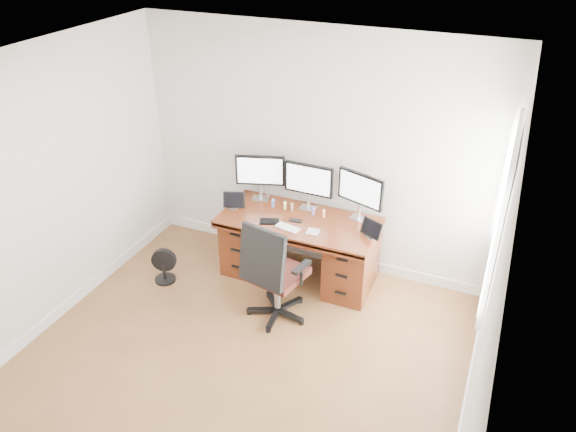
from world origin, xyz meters
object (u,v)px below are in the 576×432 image
at_px(desk, 300,245).
at_px(monitor_center, 309,181).
at_px(office_chair, 274,287).
at_px(keyboard, 287,228).
at_px(floor_fan, 164,266).

distance_m(desk, monitor_center, 0.72).
xyz_separation_m(office_chair, monitor_center, (-0.04, 1.01, 0.72)).
bearing_deg(keyboard, desk, 92.25).
height_order(desk, floor_fan, desk).
bearing_deg(monitor_center, floor_fan, -144.07).
relative_size(office_chair, floor_fan, 2.78).
distance_m(monitor_center, keyboard, 0.59).
bearing_deg(office_chair, monitor_center, 103.83).
height_order(floor_fan, monitor_center, monitor_center).
relative_size(desk, floor_fan, 4.23).
distance_m(office_chair, monitor_center, 1.24).
height_order(desk, office_chair, office_chair).
height_order(desk, keyboard, keyboard).
bearing_deg(keyboard, floor_fan, -149.78).
height_order(office_chair, keyboard, office_chair).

